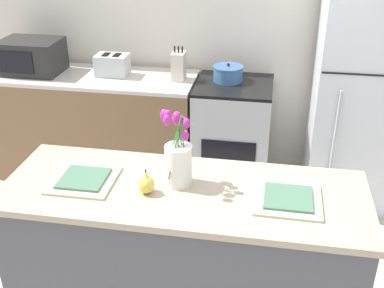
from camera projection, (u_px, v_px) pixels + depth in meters
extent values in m
cube|color=silver|center=(229.00, 15.00, 3.92)|extent=(5.20, 0.08, 2.70)
cube|color=#4C4C51|center=(184.00, 265.00, 2.57)|extent=(1.76, 0.62, 0.89)
cube|color=tan|center=(183.00, 192.00, 2.36)|extent=(1.80, 0.66, 0.03)
cube|color=brown|center=(98.00, 127.00, 4.14)|extent=(1.68, 0.60, 0.88)
cube|color=beige|center=(93.00, 77.00, 3.94)|extent=(1.68, 0.60, 0.03)
cube|color=#B2B5B7|center=(232.00, 137.00, 3.96)|extent=(0.60, 0.60, 0.88)
cube|color=black|center=(234.00, 85.00, 3.76)|extent=(0.60, 0.60, 0.02)
cube|color=black|center=(228.00, 158.00, 3.71)|extent=(0.42, 0.01, 0.29)
cube|color=silver|center=(361.00, 90.00, 3.60)|extent=(0.68, 0.64, 1.84)
cube|color=black|center=(373.00, 75.00, 3.22)|extent=(0.67, 0.01, 0.01)
cylinder|color=#B2B5B7|center=(334.00, 143.00, 3.46)|extent=(0.02, 0.02, 0.80)
cylinder|color=silver|center=(179.00, 165.00, 2.35)|extent=(0.14, 0.14, 0.21)
cylinder|color=#3D8438|center=(184.00, 151.00, 2.31)|extent=(0.04, 0.01, 0.27)
ellipsoid|color=#B22889|center=(187.00, 123.00, 2.24)|extent=(0.03, 0.03, 0.05)
cylinder|color=#3D8438|center=(182.00, 150.00, 2.34)|extent=(0.02, 0.04, 0.25)
ellipsoid|color=#B22889|center=(184.00, 122.00, 2.28)|extent=(0.03, 0.03, 0.05)
cylinder|color=#3D8438|center=(178.00, 150.00, 2.33)|extent=(0.04, 0.11, 0.24)
ellipsoid|color=#B22889|center=(177.00, 118.00, 2.31)|extent=(0.05, 0.05, 0.07)
cylinder|color=#3D8438|center=(172.00, 147.00, 2.33)|extent=(0.09, 0.05, 0.27)
ellipsoid|color=#B22889|center=(164.00, 115.00, 2.28)|extent=(0.04, 0.04, 0.06)
cylinder|color=#3D8438|center=(175.00, 147.00, 2.30)|extent=(0.06, 0.05, 0.31)
ellipsoid|color=#B22889|center=(168.00, 115.00, 2.20)|extent=(0.04, 0.04, 0.05)
cylinder|color=#3D8438|center=(175.00, 148.00, 2.29)|extent=(0.06, 0.11, 0.30)
ellipsoid|color=#B22889|center=(167.00, 120.00, 2.17)|extent=(0.04, 0.04, 0.05)
cylinder|color=#3D8438|center=(181.00, 156.00, 2.31)|extent=(0.06, 0.05, 0.21)
ellipsoid|color=#B22889|center=(185.00, 136.00, 2.23)|extent=(0.04, 0.04, 0.05)
ellipsoid|color=#E5CC4C|center=(146.00, 185.00, 2.30)|extent=(0.08, 0.08, 0.09)
cone|color=#E5CC4C|center=(146.00, 175.00, 2.28)|extent=(0.04, 0.04, 0.04)
cylinder|color=brown|center=(146.00, 171.00, 2.27)|extent=(0.01, 0.01, 0.02)
cube|color=beige|center=(84.00, 180.00, 2.41)|extent=(0.31, 0.31, 0.01)
cube|color=#477056|center=(84.00, 178.00, 2.41)|extent=(0.23, 0.23, 0.01)
cube|color=beige|center=(288.00, 199.00, 2.26)|extent=(0.31, 0.31, 0.01)
cube|color=#477056|center=(288.00, 197.00, 2.25)|extent=(0.23, 0.23, 0.01)
cube|color=#B7BABC|center=(112.00, 65.00, 3.90)|extent=(0.26, 0.18, 0.17)
cube|color=black|center=(106.00, 55.00, 3.87)|extent=(0.05, 0.11, 0.01)
cube|color=black|center=(117.00, 55.00, 3.85)|extent=(0.05, 0.11, 0.01)
cube|color=black|center=(96.00, 61.00, 3.91)|extent=(0.02, 0.02, 0.02)
cylinder|color=#386093|center=(228.00, 74.00, 3.79)|extent=(0.23, 0.23, 0.11)
cylinder|color=#386093|center=(228.00, 67.00, 3.76)|extent=(0.24, 0.24, 0.01)
sphere|color=black|center=(228.00, 65.00, 3.75)|extent=(0.02, 0.02, 0.02)
cube|color=black|center=(32.00, 56.00, 3.95)|extent=(0.48, 0.36, 0.27)
cube|color=black|center=(16.00, 63.00, 3.79)|extent=(0.29, 0.01, 0.18)
cube|color=beige|center=(179.00, 66.00, 3.79)|extent=(0.10, 0.14, 0.22)
cylinder|color=black|center=(175.00, 49.00, 3.73)|extent=(0.01, 0.01, 0.05)
cylinder|color=black|center=(178.00, 49.00, 3.73)|extent=(0.01, 0.01, 0.05)
cylinder|color=black|center=(182.00, 50.00, 3.73)|extent=(0.01, 0.01, 0.05)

